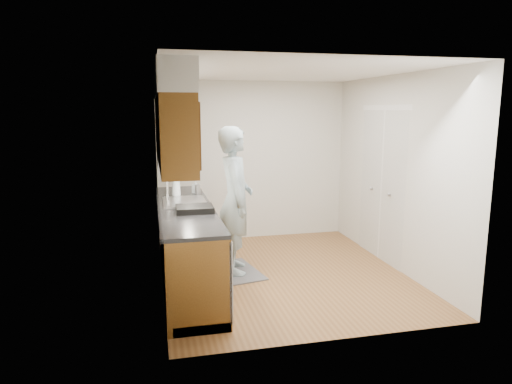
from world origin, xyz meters
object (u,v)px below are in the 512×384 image
at_px(person, 235,191).
at_px(steel_can, 198,189).
at_px(dish_rack, 195,209).
at_px(soap_bottle_a, 176,186).
at_px(soap_bottle_b, 196,186).

xyz_separation_m(person, steel_can, (-0.41, 0.52, -0.06)).
bearing_deg(steel_can, dish_rack, -97.73).
bearing_deg(steel_can, soap_bottle_a, -156.96).
bearing_deg(soap_bottle_a, soap_bottle_b, 39.71).
bearing_deg(dish_rack, soap_bottle_a, 99.69).
bearing_deg(person, soap_bottle_a, 66.54).
height_order(person, soap_bottle_a, person).
bearing_deg(soap_bottle_b, person, -55.11).
bearing_deg(soap_bottle_a, person, -29.51).
relative_size(person, steel_can, 15.85).
distance_m(person, soap_bottle_a, 0.81).
height_order(person, soap_bottle_b, person).
xyz_separation_m(soap_bottle_b, steel_can, (0.02, -0.10, -0.02)).
xyz_separation_m(soap_bottle_b, dish_rack, (-0.12, -1.16, -0.06)).
distance_m(soap_bottle_a, soap_bottle_b, 0.36).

